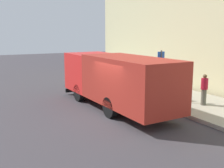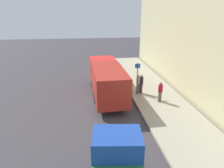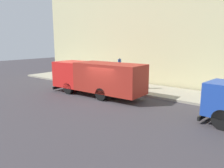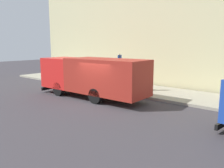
% 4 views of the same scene
% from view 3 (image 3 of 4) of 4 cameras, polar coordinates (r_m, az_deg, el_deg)
% --- Properties ---
extents(ground, '(80.00, 80.00, 0.00)m').
position_cam_3_polar(ground, '(16.32, -2.62, -4.35)').
color(ground, '#3B373B').
extents(sidewalk, '(4.10, 30.00, 0.17)m').
position_cam_3_polar(sidewalk, '(20.29, 6.67, -1.09)').
color(sidewalk, '#A19B87').
rests_on(sidewalk, ground).
extents(building_facade, '(0.50, 30.00, 11.18)m').
position_cam_3_polar(building_facade, '(22.10, 10.55, 14.15)').
color(building_facade, beige).
rests_on(building_facade, ground).
extents(large_utility_truck, '(2.59, 8.35, 2.71)m').
position_cam_3_polar(large_utility_truck, '(17.60, -4.08, 1.94)').
color(large_utility_truck, red).
rests_on(large_utility_truck, ground).
extents(pedestrian_walking, '(0.49, 0.49, 1.70)m').
position_cam_3_polar(pedestrian_walking, '(19.58, 1.74, 1.49)').
color(pedestrian_walking, '#505247').
rests_on(pedestrian_walking, sidewalk).
extents(pedestrian_standing, '(0.49, 0.49, 1.60)m').
position_cam_3_polar(pedestrian_standing, '(19.59, 8.60, 1.18)').
color(pedestrian_standing, '#545548').
rests_on(pedestrian_standing, sidewalk).
extents(pedestrian_third, '(0.44, 0.44, 1.65)m').
position_cam_3_polar(pedestrian_third, '(19.76, 2.30, 1.49)').
color(pedestrian_third, '#44324B').
rests_on(pedestrian_third, sidewalk).
extents(street_sign_post, '(0.44, 0.08, 2.73)m').
position_cam_3_polar(street_sign_post, '(19.21, 2.01, 3.42)').
color(street_sign_post, '#4C5156').
rests_on(street_sign_post, sidewalk).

